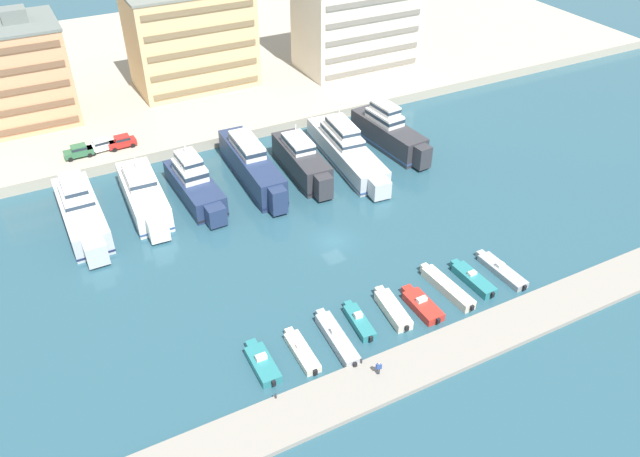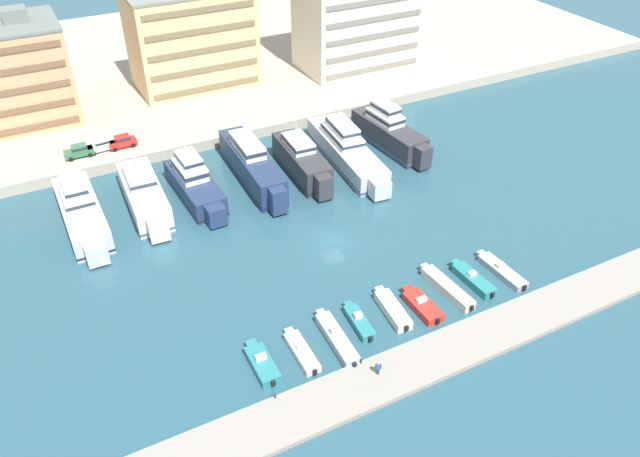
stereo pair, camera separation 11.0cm
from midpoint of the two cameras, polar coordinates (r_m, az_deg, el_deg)
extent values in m
plane|color=#285160|center=(77.15, 1.23, -1.19)|extent=(400.00, 400.00, 0.00)
cube|color=#ADA38E|center=(130.04, -12.85, 14.57)|extent=(180.00, 70.00, 1.67)
cube|color=gray|center=(63.94, 10.59, -11.35)|extent=(120.00, 5.35, 0.53)
cube|color=silver|center=(84.64, -20.99, 1.20)|extent=(4.56, 15.71, 3.23)
cube|color=silver|center=(77.25, -19.84, -2.07)|extent=(2.49, 2.26, 2.75)
cube|color=#192347|center=(85.21, -20.84, 0.63)|extent=(4.61, 15.87, 0.24)
cube|color=white|center=(84.46, -21.46, 2.87)|extent=(3.54, 6.61, 1.33)
cube|color=#233342|center=(84.39, -21.48, 2.95)|extent=(3.58, 6.67, 0.48)
cube|color=white|center=(83.78, -21.66, 3.65)|extent=(2.76, 5.15, 1.38)
cube|color=#233342|center=(83.71, -21.68, 3.73)|extent=(2.79, 5.20, 0.50)
cylinder|color=silver|center=(83.87, -22.01, 4.88)|extent=(0.16, 0.16, 1.80)
cube|color=silver|center=(92.12, -21.81, 3.44)|extent=(3.83, 0.91, 0.20)
cube|color=white|center=(85.75, -15.84, 2.90)|extent=(5.01, 14.65, 3.38)
cube|color=white|center=(78.88, -14.63, 0.01)|extent=(2.50, 2.29, 2.87)
cube|color=#334C7F|center=(86.34, -15.73, 2.29)|extent=(5.06, 14.80, 0.24)
cube|color=white|center=(85.44, -16.26, 4.62)|extent=(3.67, 6.22, 1.47)
cube|color=#233342|center=(85.36, -16.27, 4.70)|extent=(3.72, 6.28, 0.53)
cylinder|color=silver|center=(85.43, -16.56, 5.84)|extent=(0.16, 0.16, 1.80)
cube|color=white|center=(92.72, -16.75, 4.85)|extent=(3.75, 1.06, 0.20)
cube|color=navy|center=(86.21, -11.42, 3.66)|extent=(4.77, 13.29, 2.98)
cube|color=navy|center=(80.14, -9.56, 1.23)|extent=(2.43, 2.22, 2.53)
cube|color=black|center=(86.73, -11.35, 3.12)|extent=(4.82, 13.43, 0.24)
cube|color=white|center=(85.82, -11.84, 5.28)|extent=(3.54, 5.64, 1.70)
cube|color=#233342|center=(85.74, -11.85, 5.38)|extent=(3.58, 5.70, 0.61)
cube|color=white|center=(85.07, -11.96, 6.17)|extent=(2.76, 4.40, 1.36)
cube|color=#233342|center=(85.00, -11.97, 6.25)|extent=(2.79, 4.45, 0.49)
cylinder|color=silver|center=(85.01, -12.28, 7.33)|extent=(0.16, 0.16, 1.80)
cube|color=navy|center=(92.37, -12.89, 5.32)|extent=(3.65, 1.04, 0.20)
cube|color=navy|center=(88.78, -6.30, 5.63)|extent=(4.36, 17.71, 4.05)
cube|color=navy|center=(81.00, -3.92, 2.59)|extent=(2.15, 1.96, 3.44)
cube|color=#192347|center=(89.45, -6.25, 4.91)|extent=(4.40, 17.88, 0.24)
cube|color=white|center=(88.49, -6.72, 7.60)|extent=(3.20, 7.48, 1.62)
cube|color=#233342|center=(88.41, -6.73, 7.69)|extent=(3.24, 7.56, 0.58)
cylinder|color=silver|center=(88.63, -7.05, 8.87)|extent=(0.16, 0.16, 1.80)
cube|color=navy|center=(96.93, -8.19, 7.64)|extent=(3.25, 1.00, 0.20)
cube|color=#333338|center=(89.71, -1.76, 6.12)|extent=(4.55, 13.41, 3.83)
cube|color=#333338|center=(83.79, 0.27, 3.84)|extent=(2.24, 2.06, 3.25)
cube|color=black|center=(90.34, -1.74, 5.43)|extent=(4.60, 13.54, 0.24)
cube|color=white|center=(89.27, -2.04, 7.83)|extent=(3.32, 5.70, 1.30)
cube|color=#233342|center=(89.20, -2.04, 7.90)|extent=(3.36, 5.76, 0.47)
cylinder|color=silver|center=(89.23, -2.27, 8.94)|extent=(0.16, 0.16, 1.80)
cube|color=#333338|center=(95.86, -3.43, 7.58)|extent=(3.36, 1.06, 0.20)
cube|color=silver|center=(93.10, 2.36, 6.99)|extent=(6.30, 20.01, 2.94)
cube|color=silver|center=(84.72, 5.42, 3.69)|extent=(2.73, 2.52, 2.50)
cube|color=#334C7F|center=(93.57, 2.35, 6.48)|extent=(6.36, 20.21, 0.24)
cube|color=white|center=(93.27, 2.01, 8.54)|extent=(4.30, 8.55, 1.32)
cube|color=#233342|center=(93.21, 2.02, 8.61)|extent=(4.36, 8.63, 0.47)
cube|color=white|center=(92.67, 2.03, 9.26)|extent=(3.36, 6.67, 1.32)
cube|color=#233342|center=(92.61, 2.03, 9.34)|extent=(3.40, 6.74, 0.48)
cylinder|color=silver|center=(92.99, 1.73, 10.44)|extent=(0.16, 0.16, 1.80)
cube|color=silver|center=(101.73, -0.08, 9.28)|extent=(4.00, 1.23, 0.20)
cube|color=#333338|center=(97.32, 6.19, 8.48)|extent=(5.16, 14.67, 3.86)
cube|color=#333338|center=(91.91, 9.27, 6.50)|extent=(2.32, 2.14, 3.28)
cube|color=#334C7F|center=(97.90, 6.15, 7.83)|extent=(5.21, 14.82, 0.24)
cube|color=white|center=(96.87, 5.90, 10.13)|extent=(3.57, 6.29, 1.47)
cube|color=#233342|center=(96.81, 5.91, 10.21)|extent=(3.62, 6.35, 0.53)
cube|color=white|center=(96.26, 5.96, 10.89)|extent=(2.79, 4.90, 1.38)
cube|color=#233342|center=(96.20, 5.96, 10.96)|extent=(2.82, 4.95, 0.50)
cylinder|color=silver|center=(96.24, 5.68, 11.95)|extent=(0.16, 0.16, 1.80)
cube|color=#333338|center=(103.09, 3.55, 9.74)|extent=(3.40, 1.19, 0.20)
cube|color=teal|center=(62.11, -5.29, -12.30)|extent=(2.04, 5.02, 0.90)
cube|color=teal|center=(63.97, -6.30, -10.55)|extent=(1.10, 0.91, 0.77)
cube|color=silver|center=(61.83, -5.46, -11.64)|extent=(1.10, 0.61, 0.50)
cube|color=#283847|center=(61.95, -5.57, -11.42)|extent=(0.99, 0.09, 0.30)
cube|color=black|center=(60.34, -4.30, -13.93)|extent=(0.36, 0.28, 0.60)
cube|color=beige|center=(63.02, -1.68, -11.26)|extent=(1.69, 5.60, 0.79)
cube|color=beige|center=(64.99, -2.85, -9.45)|extent=(0.89, 0.73, 0.67)
cube|color=silver|center=(62.86, -1.85, -10.65)|extent=(0.88, 0.62, 0.38)
cube|color=#283847|center=(62.99, -1.96, -10.45)|extent=(0.80, 0.09, 0.23)
cube|color=black|center=(61.12, -0.47, -13.01)|extent=(0.37, 0.29, 0.60)
cube|color=#9EA3A8|center=(64.04, 1.56, -10.11)|extent=(2.01, 7.44, 1.07)
cube|color=#9EA3A8|center=(66.59, 0.04, -7.84)|extent=(0.94, 0.79, 0.91)
cube|color=silver|center=(63.81, 1.35, -9.29)|extent=(0.94, 0.64, 0.51)
cube|color=#283847|center=(63.93, 1.24, -9.08)|extent=(0.83, 0.12, 0.31)
cube|color=black|center=(61.61, 3.17, -12.36)|extent=(0.37, 0.30, 0.60)
cube|color=teal|center=(65.99, 3.59, -8.56)|extent=(1.97, 5.16, 0.86)
cube|color=teal|center=(67.81, 2.56, -7.02)|extent=(0.90, 0.76, 0.73)
cube|color=silver|center=(65.75, 3.47, -7.92)|extent=(0.89, 0.67, 0.52)
cube|color=#283847|center=(65.87, 3.37, -7.71)|extent=(0.77, 0.15, 0.31)
cube|color=black|center=(64.21, 4.64, -10.03)|extent=(0.38, 0.31, 0.60)
cube|color=beige|center=(67.46, 6.66, -7.43)|extent=(2.31, 5.90, 1.08)
cube|color=beige|center=(69.52, 5.44, -5.75)|extent=(1.03, 0.88, 0.92)
cube|color=black|center=(65.48, 7.90, -9.03)|extent=(0.39, 0.31, 0.60)
cube|color=red|center=(68.45, 9.36, -7.04)|extent=(2.13, 5.00, 0.94)
cube|color=red|center=(70.12, 7.98, -5.62)|extent=(1.16, 0.95, 0.80)
cube|color=silver|center=(68.20, 9.23, -6.43)|extent=(1.16, 0.61, 0.44)
cube|color=#283847|center=(68.31, 9.10, -6.25)|extent=(1.05, 0.09, 0.27)
cube|color=black|center=(66.89, 10.71, -8.30)|extent=(0.36, 0.28, 0.60)
cube|color=beige|center=(71.03, 11.56, -5.36)|extent=(2.02, 7.56, 1.10)
cube|color=beige|center=(73.23, 9.51, -3.60)|extent=(0.88, 0.74, 0.93)
cube|color=black|center=(68.97, 13.69, -7.07)|extent=(0.38, 0.30, 0.60)
cube|color=teal|center=(72.86, 13.85, -4.58)|extent=(1.95, 5.84, 0.98)
cube|color=teal|center=(74.59, 12.23, -3.20)|extent=(0.98, 0.81, 0.83)
cube|color=silver|center=(72.66, 13.70, -4.00)|extent=(0.97, 0.64, 0.35)
cube|color=#283847|center=(72.78, 13.56, -3.84)|extent=(0.87, 0.11, 0.21)
cube|color=black|center=(71.21, 15.47, -5.86)|extent=(0.37, 0.29, 0.60)
cube|color=#9EA3A8|center=(75.07, 16.30, -3.77)|extent=(2.01, 6.68, 0.78)
cube|color=#9EA3A8|center=(76.95, 14.46, -2.28)|extent=(0.98, 0.82, 0.66)
cube|color=silver|center=(74.95, 16.12, -3.21)|extent=(0.98, 0.64, 0.42)
cube|color=#283847|center=(75.05, 15.98, -3.06)|extent=(0.87, 0.12, 0.25)
cube|color=black|center=(73.30, 18.16, -5.16)|extent=(0.37, 0.29, 0.60)
cube|color=#2D6642|center=(97.59, -21.23, 6.50)|extent=(4.12, 1.74, 0.80)
cube|color=#2D6642|center=(97.27, -21.24, 6.90)|extent=(2.12, 1.58, 0.68)
cube|color=#1E2833|center=(97.27, -21.24, 6.90)|extent=(2.07, 1.60, 0.37)
cylinder|color=black|center=(96.94, -21.86, 5.86)|extent=(0.64, 0.23, 0.64)
cylinder|color=black|center=(98.45, -22.03, 6.29)|extent=(0.64, 0.23, 0.64)
cylinder|color=black|center=(97.12, -20.32, 6.30)|extent=(0.64, 0.23, 0.64)
cylinder|color=black|center=(98.62, -20.51, 6.72)|extent=(0.64, 0.23, 0.64)
cube|color=white|center=(98.10, -19.46, 7.07)|extent=(4.24, 2.06, 0.80)
cube|color=white|center=(97.80, -19.46, 7.48)|extent=(2.23, 1.74, 0.68)
cube|color=#1E2833|center=(97.80, -19.46, 7.48)|extent=(2.19, 1.75, 0.37)
cylinder|color=black|center=(97.32, -20.02, 6.43)|extent=(0.66, 0.28, 0.64)
cylinder|color=black|center=(98.81, -20.30, 6.83)|extent=(0.66, 0.28, 0.64)
cylinder|color=black|center=(97.78, -18.53, 6.91)|extent=(0.66, 0.28, 0.64)
cylinder|color=black|center=(99.26, -18.82, 7.30)|extent=(0.66, 0.28, 0.64)
cube|color=red|center=(98.16, -17.69, 7.47)|extent=(4.16, 1.85, 0.80)
cube|color=red|center=(97.85, -17.68, 7.87)|extent=(2.15, 1.63, 0.68)
cube|color=#1E2833|center=(97.85, -17.68, 7.87)|extent=(2.11, 1.65, 0.37)
cylinder|color=black|center=(97.40, -18.28, 6.84)|extent=(0.65, 0.24, 0.64)
cylinder|color=black|center=(98.90, -18.52, 7.25)|extent=(0.65, 0.24, 0.64)
cylinder|color=black|center=(97.81, -16.76, 7.28)|extent=(0.65, 0.24, 0.64)
cylinder|color=black|center=(99.30, -17.03, 7.68)|extent=(0.65, 0.24, 0.64)
cube|color=tan|center=(109.74, -26.24, 12.45)|extent=(15.78, 12.88, 15.04)
cube|color=brown|center=(105.95, -25.04, 8.34)|extent=(14.52, 0.24, 0.90)
cube|color=brown|center=(104.74, -25.45, 9.78)|extent=(14.52, 0.24, 0.90)
cube|color=brown|center=(103.61, -25.88, 11.26)|extent=(14.52, 0.24, 0.90)
cube|color=brown|center=(102.56, -26.33, 12.76)|extent=(14.52, 0.24, 0.90)
cube|color=brown|center=(101.59, -26.78, 14.30)|extent=(14.52, 0.24, 0.90)
cube|color=slate|center=(107.04, -26.27, 17.11)|extent=(3.60, 3.20, 2.00)
cube|color=#E0BC84|center=(114.57, -11.74, 16.62)|extent=(20.28, 12.55, 16.37)
cube|color=#7B6748|center=(111.18, -10.29, 12.55)|extent=(18.66, 0.24, 0.90)
cube|color=#7B6748|center=(109.94, -10.48, 14.11)|extent=(18.66, 0.24, 0.90)
cube|color=#7B6748|center=(108.79, -10.67, 15.70)|extent=(18.66, 0.24, 0.90)
cube|color=#7B6748|center=(107.72, -10.87, 17.33)|extent=(18.66, 0.24, 0.90)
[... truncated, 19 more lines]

